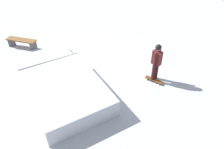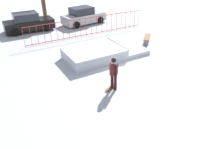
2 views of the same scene
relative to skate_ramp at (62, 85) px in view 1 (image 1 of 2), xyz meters
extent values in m
plane|color=#A8AAB2|center=(1.00, -1.35, -0.32)|extent=(60.00, 60.00, 0.00)
cube|color=#B0B3BB|center=(-0.48, -0.04, 0.03)|extent=(3.80, 2.88, 0.70)
cube|color=#B0B3BB|center=(2.21, 0.18, -0.17)|extent=(2.01, 2.74, 0.30)
cylinder|color=gray|center=(1.32, 0.11, 0.38)|extent=(0.29, 2.60, 0.08)
cylinder|color=black|center=(-0.95, -3.87, 0.09)|extent=(0.15, 0.15, 0.82)
cylinder|color=black|center=(-1.03, -3.66, 0.09)|extent=(0.15, 0.15, 0.82)
cube|color=#4C1919|center=(-0.99, -3.76, 0.80)|extent=(0.43, 0.34, 0.60)
cylinder|color=#4C1919|center=(-0.93, -3.93, 0.80)|extent=(0.09, 0.09, 0.60)
cylinder|color=#4C1919|center=(-1.05, -3.60, 0.80)|extent=(0.09, 0.09, 0.60)
sphere|color=tan|center=(-0.99, -3.76, 1.25)|extent=(0.22, 0.22, 0.22)
sphere|color=black|center=(-0.99, -3.76, 1.28)|extent=(0.25, 0.25, 0.25)
cube|color=#593314|center=(-1.09, -3.69, -0.23)|extent=(0.80, 0.56, 0.02)
cylinder|color=silver|center=(-1.28, -3.93, -0.29)|extent=(0.06, 0.05, 0.06)
cylinder|color=silver|center=(-1.39, -3.72, -0.29)|extent=(0.06, 0.05, 0.06)
cylinder|color=silver|center=(-0.79, -3.66, -0.29)|extent=(0.06, 0.05, 0.06)
cylinder|color=silver|center=(-0.90, -3.45, -0.29)|extent=(0.06, 0.05, 0.06)
cube|color=brown|center=(4.29, 0.91, 0.13)|extent=(1.36, 1.46, 0.06)
cube|color=#4C4C51|center=(4.73, 1.40, -0.11)|extent=(0.08, 0.36, 0.42)
cube|color=#4C4C51|center=(3.86, 0.43, -0.11)|extent=(0.08, 0.36, 0.42)
camera|label=1|loc=(-6.86, 1.12, 5.69)|focal=35.32mm
camera|label=2|loc=(-5.36, -12.18, 5.78)|focal=35.35mm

